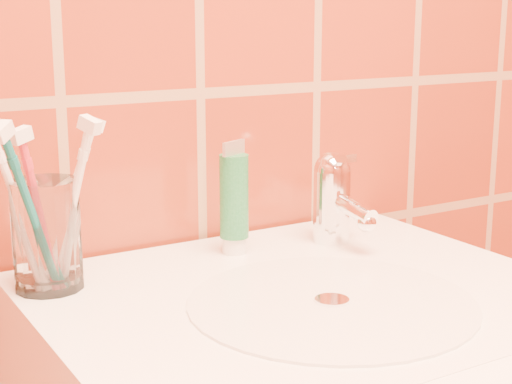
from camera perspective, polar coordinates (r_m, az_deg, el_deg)
glass_tumbler at (r=0.87m, az=-14.98°, el=-3.04°), size 0.09×0.09×0.12m
toothpaste_tube at (r=0.97m, az=-1.61°, el=-0.68°), size 0.04×0.04×0.14m
faucet at (r=1.02m, az=5.69°, el=-0.19°), size 0.05×0.11×0.12m
toothbrush_0 at (r=0.86m, az=-16.86°, el=-1.18°), size 0.12×0.11×0.20m
toothbrush_1 at (r=0.85m, az=-13.21°, el=-0.98°), size 0.11×0.14×0.21m
toothbrush_2 at (r=0.85m, az=-15.50°, el=-1.48°), size 0.09×0.08×0.19m
toothbrush_3 at (r=0.89m, az=-13.41°, el=-0.71°), size 0.11×0.10×0.19m
toothbrush_4 at (r=0.83m, az=-15.98°, el=-1.49°), size 0.16×0.16×0.21m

